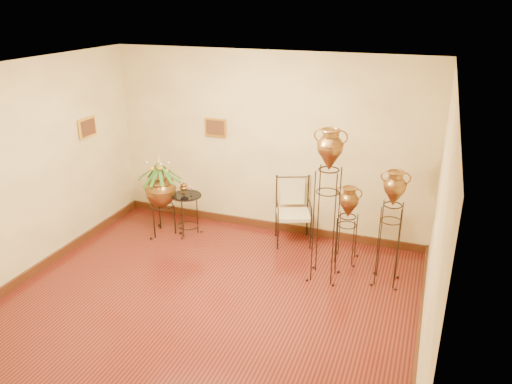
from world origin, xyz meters
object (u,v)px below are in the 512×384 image
(armchair, at_px, (293,212))
(side_table, at_px, (187,213))
(amphora_mid, at_px, (390,228))
(amphora_tall, at_px, (327,205))
(planter_urn, at_px, (161,188))

(armchair, xyz_separation_m, side_table, (-1.63, -0.29, -0.15))
(amphora_mid, relative_size, armchair, 1.57)
(amphora_tall, relative_size, side_table, 2.46)
(amphora_tall, bearing_deg, side_table, 166.56)
(amphora_tall, xyz_separation_m, planter_urn, (-2.67, 0.43, -0.28))
(planter_urn, relative_size, armchair, 1.38)
(planter_urn, distance_m, side_table, 0.58)
(amphora_tall, xyz_separation_m, side_table, (-2.30, 0.55, -0.71))
(amphora_tall, xyz_separation_m, amphora_mid, (0.79, 0.16, -0.26))
(planter_urn, distance_m, armchair, 2.06)
(amphora_tall, bearing_deg, amphora_mid, 11.38)
(planter_urn, bearing_deg, side_table, 18.53)
(amphora_mid, relative_size, side_table, 1.87)
(amphora_tall, relative_size, planter_urn, 1.49)
(amphora_tall, bearing_deg, planter_urn, 170.93)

